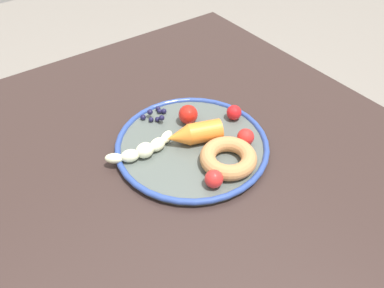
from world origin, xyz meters
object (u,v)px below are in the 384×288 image
Objects in this scene: donut at (228,158)px; tomato_near at (235,113)px; plate at (192,145)px; carrot_orange at (194,134)px; blueberry_pile at (155,115)px; dining_table at (186,181)px; banana at (144,149)px; tomato_extra at (246,137)px; tomato_mid at (214,179)px; tomato_far at (188,115)px.

donut is 3.33× the size of tomato_near.
carrot_orange is (0.00, -0.01, 0.02)m from plate.
tomato_near is (0.01, -0.12, 0.02)m from plate.
blueberry_pile is at bearing 10.98° from carrot_orange.
dining_table is 0.12m from plate.
blueberry_pile is at bearing 4.52° from dining_table.
dining_table is 6.15× the size of banana.
banana is 0.20m from tomato_extra.
plate is 5.19× the size of blueberry_pile.
tomato_extra is (0.02, -0.06, 0.00)m from donut.
tomato_extra is (-0.06, -0.09, 0.02)m from plate.
tomato_mid is 0.18m from tomato_far.
blueberry_pile is at bearing -4.71° from tomato_mid.
blueberry_pile is 1.45× the size of tomato_far.
plate is 0.12m from tomato_near.
tomato_mid is (-0.11, 0.04, -0.00)m from carrot_orange.
tomato_mid is at bearing 128.41° from tomato_near.
donut is 0.20m from blueberry_pile.
donut is (-0.08, -0.02, 0.02)m from plate.
blueberry_pile is 1.76× the size of tomato_mid.
tomato_extra reaches higher than plate.
tomato_mid is (-0.11, 0.03, 0.02)m from plate.
tomato_mid is 0.83× the size of tomato_far.
tomato_extra is at bearing -124.93° from plate.
banana is at bearing 136.83° from blueberry_pile.
dining_table is 29.24× the size of tomato_near.
blueberry_pile is at bearing 10.56° from donut.
tomato_extra is (-0.06, -0.08, -0.00)m from carrot_orange.
donut is at bearing 110.32° from tomato_extra.
carrot_orange reaches higher than donut.
plate reaches higher than dining_table.
donut reaches higher than dining_table.
tomato_far is (0.03, -0.13, 0.01)m from banana.
blueberry_pile is at bearing 52.09° from tomato_near.
carrot_orange is 3.47× the size of tomato_extra.
banana is at bearing 78.68° from dining_table.
tomato_far reaches higher than blueberry_pile.
tomato_far reaches higher than tomato_extra.
tomato_extra is (-0.09, -0.18, 0.00)m from banana.
banana is 4.57× the size of tomato_mid.
carrot_orange is at bearing -126.65° from dining_table.
banana is at bearing 45.06° from donut.
plate is 0.12m from tomato_mid.
tomato_mid is 0.99× the size of tomato_extra.
tomato_far is at bearing -4.42° from donut.
blueberry_pile is 0.20m from tomato_extra.
tomato_mid and tomato_extra have the same top height.
tomato_far is at bearing -138.05° from blueberry_pile.
tomato_far is (0.06, -0.03, -0.00)m from carrot_orange.
donut is at bearing -163.45° from dining_table.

